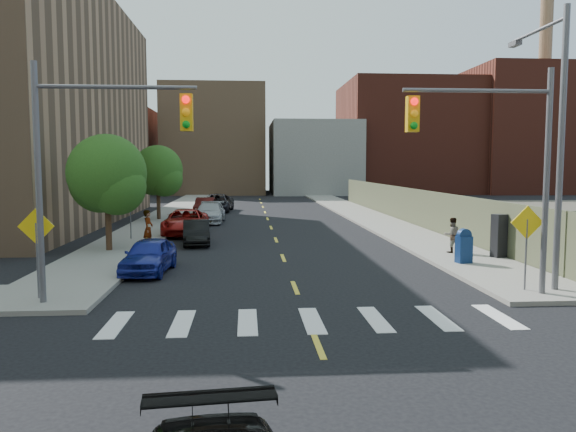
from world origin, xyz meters
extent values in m
plane|color=black|center=(0.00, 0.00, 0.00)|extent=(160.00, 160.00, 0.00)
cube|color=gray|center=(-7.75, 41.50, 0.07)|extent=(3.50, 73.00, 0.15)
cube|color=gray|center=(7.75, 41.50, 0.07)|extent=(3.50, 73.00, 0.15)
cube|color=#545B40|center=(9.60, 28.00, 1.25)|extent=(0.12, 44.00, 2.50)
cube|color=#592319|center=(-22.00, 70.00, 6.00)|extent=(14.00, 18.00, 12.00)
cube|color=#8C6B4C|center=(-6.00, 72.00, 7.50)|extent=(14.00, 16.00, 15.00)
cube|color=gray|center=(8.00, 70.00, 5.00)|extent=(12.00, 16.00, 10.00)
cube|color=#592319|center=(22.00, 72.00, 8.00)|extent=(18.00, 18.00, 16.00)
cube|color=#592319|center=(38.00, 70.00, 9.00)|extent=(14.00, 16.00, 18.00)
cylinder|color=#8C6B4C|center=(42.00, 70.00, 14.00)|extent=(1.80, 1.80, 28.00)
cylinder|color=#59595E|center=(-7.50, 6.00, 3.50)|extent=(0.18, 0.18, 7.00)
cylinder|color=#59595E|center=(-5.25, 6.00, 6.30)|extent=(4.50, 0.12, 0.12)
cube|color=#E5A50C|center=(-3.30, 6.00, 5.60)|extent=(0.35, 0.30, 1.05)
cylinder|color=#59595E|center=(7.50, 6.00, 3.50)|extent=(0.18, 0.18, 7.00)
cylinder|color=#59595E|center=(5.25, 6.00, 6.30)|extent=(4.50, 0.12, 0.12)
cube|color=#E5A50C|center=(3.30, 6.00, 5.60)|extent=(0.35, 0.30, 1.05)
cylinder|color=#59595E|center=(8.20, 6.50, 4.50)|extent=(0.20, 0.20, 9.00)
cylinder|color=#59595E|center=(8.20, 8.20, 8.60)|extent=(0.12, 3.50, 0.12)
cube|color=#59595E|center=(8.20, 9.80, 8.50)|extent=(0.25, 0.60, 0.18)
cylinder|color=#59595E|center=(-7.80, 6.50, 1.20)|extent=(0.06, 0.06, 2.40)
cube|color=yellow|center=(-7.80, 6.50, 2.30)|extent=(1.06, 0.04, 1.06)
cylinder|color=#59595E|center=(7.20, 6.50, 1.20)|extent=(0.06, 0.06, 2.40)
cube|color=yellow|center=(7.20, 6.50, 2.30)|extent=(1.06, 0.04, 1.06)
cylinder|color=#59595E|center=(-7.80, 20.00, 1.20)|extent=(0.06, 0.06, 2.40)
cube|color=yellow|center=(-7.80, 20.00, 2.30)|extent=(1.06, 0.04, 1.06)
cylinder|color=#332114|center=(-8.00, 16.00, 1.32)|extent=(0.28, 0.28, 2.64)
sphere|color=#1F4313|center=(-8.00, 16.00, 3.72)|extent=(3.60, 3.60, 3.60)
sphere|color=#1F4313|center=(-7.50, 15.70, 3.12)|extent=(2.64, 2.64, 2.64)
sphere|color=#1F4313|center=(-8.40, 16.40, 3.30)|extent=(2.88, 2.88, 2.88)
cylinder|color=#332114|center=(-8.00, 31.00, 1.32)|extent=(0.28, 0.28, 2.64)
sphere|color=#1F4313|center=(-8.00, 31.00, 3.72)|extent=(3.60, 3.60, 3.60)
sphere|color=#1F4313|center=(-7.50, 30.70, 3.12)|extent=(2.64, 2.64, 2.64)
sphere|color=#1F4313|center=(-8.40, 31.40, 3.30)|extent=(2.88, 2.88, 2.88)
imported|color=navy|center=(-5.32, 11.01, 0.67)|extent=(1.89, 4.03, 1.33)
imported|color=black|center=(-4.20, 18.57, 0.62)|extent=(1.69, 3.89, 1.24)
imported|color=#9D130F|center=(-5.17, 22.72, 0.75)|extent=(2.57, 5.41, 1.49)
imported|color=#9D9FA4|center=(-4.20, 29.43, 0.72)|extent=(2.18, 5.00, 1.43)
imported|color=silver|center=(-4.20, 32.42, 0.71)|extent=(1.74, 4.19, 1.42)
imported|color=#3F0E0C|center=(-5.00, 36.00, 0.70)|extent=(1.65, 4.29, 1.39)
imported|color=black|center=(-4.20, 38.97, 0.77)|extent=(2.99, 5.74, 1.54)
cube|color=navy|center=(7.15, 11.43, 0.69)|extent=(0.64, 0.53, 1.09)
cylinder|color=navy|center=(7.15, 11.43, 1.26)|extent=(0.60, 0.35, 0.56)
cube|color=black|center=(9.20, 12.70, 1.07)|extent=(0.67, 0.61, 1.85)
imported|color=gray|center=(-6.30, 16.65, 1.05)|extent=(0.53, 0.72, 1.81)
imported|color=gray|center=(7.64, 14.06, 0.94)|extent=(0.84, 0.69, 1.58)
camera|label=1|loc=(-1.61, -10.43, 4.12)|focal=35.00mm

